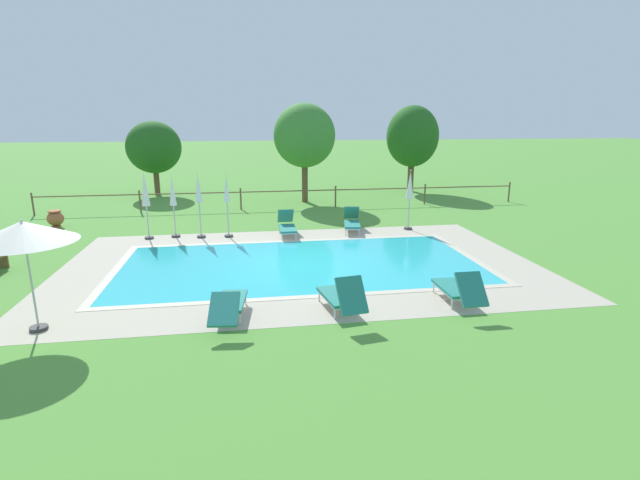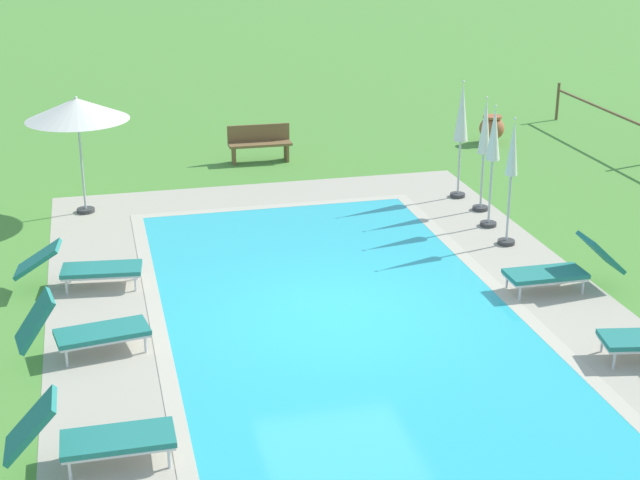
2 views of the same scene
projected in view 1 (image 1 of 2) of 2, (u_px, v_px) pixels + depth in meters
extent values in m
plane|color=#518E38|center=(301.00, 264.00, 14.50)|extent=(160.00, 160.00, 0.00)
cube|color=#B2A893|center=(301.00, 264.00, 14.50)|extent=(14.22, 8.90, 0.01)
cube|color=#2DB7C6|center=(301.00, 264.00, 14.50)|extent=(10.66, 5.33, 0.01)
cube|color=#C0B59F|center=(292.00, 241.00, 17.16)|extent=(11.14, 0.24, 0.01)
cube|color=#C0B59F|center=(314.00, 296.00, 11.84)|extent=(11.14, 0.24, 0.01)
cube|color=#C0B59F|center=(468.00, 256.00, 15.32)|extent=(0.24, 5.33, 0.01)
cube|color=#C0B59F|center=(114.00, 272.00, 13.68)|extent=(0.24, 5.33, 0.01)
cube|color=#237A70|center=(288.00, 228.00, 17.75)|extent=(0.61, 1.30, 0.07)
cube|color=#237A70|center=(285.00, 216.00, 18.59)|extent=(0.61, 0.67, 0.62)
cube|color=silver|center=(288.00, 230.00, 17.76)|extent=(0.58, 1.28, 0.04)
cylinder|color=silver|center=(296.00, 236.00, 17.30)|extent=(0.04, 0.04, 0.28)
cylinder|color=silver|center=(282.00, 237.00, 17.22)|extent=(0.04, 0.04, 0.28)
cylinder|color=silver|center=(293.00, 229.00, 18.35)|extent=(0.04, 0.04, 0.28)
cylinder|color=silver|center=(280.00, 230.00, 18.28)|extent=(0.04, 0.04, 0.28)
cube|color=#237A70|center=(231.00, 301.00, 10.73)|extent=(0.74, 1.36, 0.07)
cube|color=#237A70|center=(224.00, 309.00, 9.70)|extent=(0.68, 0.81, 0.51)
cube|color=silver|center=(231.00, 303.00, 10.74)|extent=(0.71, 1.33, 0.04)
cylinder|color=silver|center=(224.00, 299.00, 11.30)|extent=(0.04, 0.04, 0.28)
cylinder|color=silver|center=(246.00, 299.00, 11.32)|extent=(0.04, 0.04, 0.28)
cylinder|color=silver|center=(216.00, 318.00, 10.23)|extent=(0.04, 0.04, 0.28)
cylinder|color=silver|center=(240.00, 318.00, 10.25)|extent=(0.04, 0.04, 0.28)
cube|color=#237A70|center=(352.00, 224.00, 18.43)|extent=(0.83, 1.39, 0.07)
cube|color=#237A70|center=(351.00, 213.00, 19.30)|extent=(0.72, 0.78, 0.60)
cube|color=silver|center=(352.00, 226.00, 18.45)|extent=(0.80, 1.36, 0.04)
cylinder|color=silver|center=(359.00, 232.00, 17.93)|extent=(0.04, 0.04, 0.28)
cylinder|color=silver|center=(346.00, 232.00, 17.95)|extent=(0.04, 0.04, 0.28)
cylinder|color=silver|center=(358.00, 226.00, 19.00)|extent=(0.04, 0.04, 0.28)
cylinder|color=silver|center=(345.00, 225.00, 19.02)|extent=(0.04, 0.04, 0.28)
cube|color=#237A70|center=(453.00, 288.00, 11.56)|extent=(0.60, 1.30, 0.07)
cube|color=#237A70|center=(471.00, 289.00, 10.58)|extent=(0.60, 0.63, 0.66)
cube|color=silver|center=(453.00, 290.00, 11.57)|extent=(0.57, 1.27, 0.04)
cylinder|color=silver|center=(434.00, 287.00, 12.09)|extent=(0.04, 0.04, 0.28)
cylinder|color=silver|center=(453.00, 286.00, 12.17)|extent=(0.04, 0.04, 0.28)
cylinder|color=silver|center=(452.00, 304.00, 11.04)|extent=(0.04, 0.04, 0.28)
cylinder|color=silver|center=(473.00, 302.00, 11.11)|extent=(0.04, 0.04, 0.28)
cube|color=#237A70|center=(337.00, 296.00, 11.03)|extent=(0.80, 1.38, 0.07)
cube|color=#237A70|center=(352.00, 295.00, 10.13)|extent=(0.68, 0.64, 0.72)
cube|color=silver|center=(337.00, 298.00, 11.05)|extent=(0.77, 1.35, 0.04)
cylinder|color=silver|center=(319.00, 296.00, 11.51)|extent=(0.04, 0.04, 0.28)
cylinder|color=silver|center=(339.00, 294.00, 11.66)|extent=(0.04, 0.04, 0.28)
cylinder|color=silver|center=(335.00, 313.00, 10.49)|extent=(0.04, 0.04, 0.28)
cylinder|color=silver|center=(356.00, 310.00, 10.65)|extent=(0.04, 0.04, 0.28)
cylinder|color=#383838|center=(39.00, 328.00, 9.99)|extent=(0.36, 0.36, 0.08)
cylinder|color=#B2B5B7|center=(31.00, 278.00, 9.70)|extent=(0.04, 0.04, 2.33)
cone|color=white|center=(23.00, 232.00, 9.46)|extent=(2.03, 2.03, 0.43)
sphere|color=white|center=(21.00, 221.00, 9.40)|extent=(0.06, 0.06, 0.06)
cylinder|color=#383838|center=(229.00, 236.00, 17.77)|extent=(0.32, 0.32, 0.08)
cylinder|color=#B2B5B7|center=(228.00, 219.00, 17.61)|extent=(0.04, 0.04, 1.34)
cone|color=white|center=(226.00, 188.00, 17.32)|extent=(0.22, 0.22, 1.02)
sphere|color=white|center=(226.00, 173.00, 17.18)|extent=(0.05, 0.05, 0.05)
cylinder|color=#383838|center=(408.00, 228.00, 18.97)|extent=(0.32, 0.32, 0.08)
cylinder|color=#B2B5B7|center=(409.00, 214.00, 18.82)|extent=(0.04, 0.04, 1.26)
cone|color=white|center=(410.00, 185.00, 18.53)|extent=(0.29, 0.29, 1.08)
sphere|color=white|center=(411.00, 170.00, 18.39)|extent=(0.05, 0.05, 0.05)
cylinder|color=#383838|center=(176.00, 236.00, 17.76)|extent=(0.32, 0.32, 0.08)
cylinder|color=#B2B5B7|center=(175.00, 221.00, 17.62)|extent=(0.04, 0.04, 1.21)
cone|color=white|center=(172.00, 190.00, 17.33)|extent=(0.26, 0.26, 1.10)
sphere|color=white|center=(171.00, 175.00, 17.19)|extent=(0.05, 0.05, 0.05)
cylinder|color=#383838|center=(149.00, 238.00, 17.50)|extent=(0.32, 0.32, 0.08)
cylinder|color=#B2B5B7|center=(148.00, 222.00, 17.35)|extent=(0.04, 0.04, 1.24)
cone|color=white|center=(145.00, 189.00, 17.04)|extent=(0.30, 0.30, 1.21)
sphere|color=white|center=(143.00, 172.00, 16.89)|extent=(0.05, 0.05, 0.05)
cylinder|color=#383838|center=(201.00, 236.00, 17.69)|extent=(0.32, 0.32, 0.08)
cylinder|color=#B2B5B7|center=(200.00, 220.00, 17.53)|extent=(0.04, 0.04, 1.35)
cone|color=white|center=(198.00, 188.00, 17.23)|extent=(0.27, 0.27, 1.01)
sphere|color=white|center=(197.00, 174.00, 17.10)|extent=(0.05, 0.05, 0.05)
cube|color=brown|center=(1.00, 261.00, 14.07)|extent=(0.40, 0.07, 0.41)
cylinder|color=#A85B38|center=(57.00, 227.00, 19.28)|extent=(0.35, 0.35, 0.08)
ellipsoid|color=#A85B38|center=(55.00, 218.00, 19.19)|extent=(0.64, 0.64, 0.60)
cylinder|color=#A85B38|center=(54.00, 211.00, 19.12)|extent=(0.48, 0.48, 0.06)
cylinder|color=brown|center=(33.00, 204.00, 21.54)|extent=(0.08, 0.08, 1.05)
cylinder|color=brown|center=(140.00, 201.00, 22.24)|extent=(0.08, 0.08, 1.05)
cylinder|color=brown|center=(241.00, 199.00, 22.94)|extent=(0.08, 0.08, 1.05)
cylinder|color=brown|center=(336.00, 196.00, 23.65)|extent=(0.08, 0.08, 1.05)
cylinder|color=brown|center=(425.00, 194.00, 24.35)|extent=(0.08, 0.08, 1.05)
cylinder|color=brown|center=(509.00, 192.00, 25.05)|extent=(0.08, 0.08, 1.05)
cube|color=brown|center=(289.00, 191.00, 23.21)|extent=(23.38, 0.05, 0.05)
cylinder|color=brown|center=(157.00, 181.00, 27.30)|extent=(0.31, 0.31, 1.61)
ellipsoid|color=#235B1E|center=(154.00, 147.00, 26.83)|extent=(3.04, 3.04, 2.91)
cylinder|color=brown|center=(411.00, 175.00, 28.56)|extent=(0.36, 0.36, 1.93)
ellipsoid|color=#235B1E|center=(413.00, 136.00, 27.99)|extent=(3.06, 3.06, 3.57)
cylinder|color=brown|center=(305.00, 181.00, 24.93)|extent=(0.31, 0.31, 2.22)
ellipsoid|color=#3D7F33|center=(304.00, 136.00, 24.34)|extent=(3.17, 3.17, 3.25)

